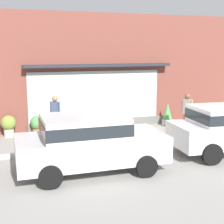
{
  "coord_description": "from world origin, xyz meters",
  "views": [
    {
      "loc": [
        -4.31,
        -11.25,
        3.48
      ],
      "look_at": [
        -0.01,
        1.2,
        1.03
      ],
      "focal_mm": 54.07,
      "sensor_mm": 36.0,
      "label": 1
    }
  ],
  "objects_px": {
    "pedestrian_passerby": "(187,110)",
    "pedestrian_with_handbag": "(55,114)",
    "potted_plant_near_hydrant": "(66,126)",
    "potted_plant_window_right": "(37,124)",
    "potted_plant_low_front": "(8,125)",
    "parked_car_silver": "(89,140)",
    "potted_plant_corner_tall": "(196,115)",
    "potted_plant_by_entrance": "(167,115)",
    "fire_hydrant": "(76,131)",
    "potted_plant_trailing_edge": "(114,120)"
  },
  "relations": [
    {
      "from": "pedestrian_passerby",
      "to": "pedestrian_with_handbag",
      "type": "bearing_deg",
      "value": 50.6
    },
    {
      "from": "potted_plant_near_hydrant",
      "to": "potted_plant_window_right",
      "type": "bearing_deg",
      "value": 170.29
    },
    {
      "from": "potted_plant_low_front",
      "to": "pedestrian_passerby",
      "type": "bearing_deg",
      "value": -15.03
    },
    {
      "from": "potted_plant_window_right",
      "to": "parked_car_silver",
      "type": "bearing_deg",
      "value": -79.73
    },
    {
      "from": "potted_plant_corner_tall",
      "to": "potted_plant_by_entrance",
      "type": "distance_m",
      "value": 1.49
    },
    {
      "from": "parked_car_silver",
      "to": "potted_plant_by_entrance",
      "type": "xyz_separation_m",
      "value": [
        5.02,
        4.6,
        -0.42
      ]
    },
    {
      "from": "fire_hydrant",
      "to": "potted_plant_window_right",
      "type": "relative_size",
      "value": 1.19
    },
    {
      "from": "potted_plant_low_front",
      "to": "potted_plant_near_hydrant",
      "type": "bearing_deg",
      "value": -3.28
    },
    {
      "from": "potted_plant_near_hydrant",
      "to": "potted_plant_trailing_edge",
      "type": "bearing_deg",
      "value": -6.66
    },
    {
      "from": "potted_plant_corner_tall",
      "to": "potted_plant_trailing_edge",
      "type": "relative_size",
      "value": 0.96
    },
    {
      "from": "parked_car_silver",
      "to": "potted_plant_near_hydrant",
      "type": "distance_m",
      "value": 4.75
    },
    {
      "from": "potted_plant_trailing_edge",
      "to": "potted_plant_window_right",
      "type": "bearing_deg",
      "value": 172.25
    },
    {
      "from": "parked_car_silver",
      "to": "pedestrian_with_handbag",
      "type": "bearing_deg",
      "value": 96.78
    },
    {
      "from": "pedestrian_passerby",
      "to": "potted_plant_near_hydrant",
      "type": "xyz_separation_m",
      "value": [
        -4.76,
        1.77,
        -0.69
      ]
    },
    {
      "from": "potted_plant_near_hydrant",
      "to": "pedestrian_with_handbag",
      "type": "bearing_deg",
      "value": -120.58
    },
    {
      "from": "pedestrian_with_handbag",
      "to": "potted_plant_window_right",
      "type": "height_order",
      "value": "pedestrian_with_handbag"
    },
    {
      "from": "parked_car_silver",
      "to": "potted_plant_corner_tall",
      "type": "bearing_deg",
      "value": 36.15
    },
    {
      "from": "pedestrian_with_handbag",
      "to": "potted_plant_window_right",
      "type": "xyz_separation_m",
      "value": [
        -0.54,
        1.23,
        -0.61
      ]
    },
    {
      "from": "pedestrian_with_handbag",
      "to": "parked_car_silver",
      "type": "relative_size",
      "value": 0.41
    },
    {
      "from": "parked_car_silver",
      "to": "potted_plant_near_hydrant",
      "type": "bearing_deg",
      "value": 88.13
    },
    {
      "from": "fire_hydrant",
      "to": "pedestrian_with_handbag",
      "type": "xyz_separation_m",
      "value": [
        -0.67,
        0.66,
        0.56
      ]
    },
    {
      "from": "pedestrian_passerby",
      "to": "potted_plant_near_hydrant",
      "type": "height_order",
      "value": "pedestrian_passerby"
    },
    {
      "from": "pedestrian_with_handbag",
      "to": "potted_plant_trailing_edge",
      "type": "xyz_separation_m",
      "value": [
        2.7,
        0.79,
        -0.58
      ]
    },
    {
      "from": "parked_car_silver",
      "to": "potted_plant_corner_tall",
      "type": "xyz_separation_m",
      "value": [
        6.51,
        4.52,
        -0.49
      ]
    },
    {
      "from": "pedestrian_with_handbag",
      "to": "potted_plant_near_hydrant",
      "type": "xyz_separation_m",
      "value": [
        0.61,
        1.04,
        -0.72
      ]
    },
    {
      "from": "pedestrian_with_handbag",
      "to": "potted_plant_corner_tall",
      "type": "height_order",
      "value": "pedestrian_with_handbag"
    },
    {
      "from": "pedestrian_with_handbag",
      "to": "potted_plant_window_right",
      "type": "bearing_deg",
      "value": -23.49
    },
    {
      "from": "potted_plant_near_hydrant",
      "to": "fire_hydrant",
      "type": "bearing_deg",
      "value": -88.1
    },
    {
      "from": "parked_car_silver",
      "to": "potted_plant_low_front",
      "type": "bearing_deg",
      "value": 114.26
    },
    {
      "from": "pedestrian_passerby",
      "to": "potted_plant_by_entrance",
      "type": "bearing_deg",
      "value": -31.61
    },
    {
      "from": "potted_plant_near_hydrant",
      "to": "potted_plant_window_right",
      "type": "relative_size",
      "value": 0.75
    },
    {
      "from": "potted_plant_near_hydrant",
      "to": "potted_plant_trailing_edge",
      "type": "distance_m",
      "value": 2.1
    },
    {
      "from": "potted_plant_low_front",
      "to": "potted_plant_trailing_edge",
      "type": "distance_m",
      "value": 4.41
    },
    {
      "from": "fire_hydrant",
      "to": "potted_plant_low_front",
      "type": "distance_m",
      "value": 2.99
    },
    {
      "from": "pedestrian_with_handbag",
      "to": "potted_plant_near_hydrant",
      "type": "bearing_deg",
      "value": -77.74
    },
    {
      "from": "potted_plant_by_entrance",
      "to": "potted_plant_trailing_edge",
      "type": "height_order",
      "value": "potted_plant_by_entrance"
    },
    {
      "from": "potted_plant_corner_tall",
      "to": "potted_plant_trailing_edge",
      "type": "height_order",
      "value": "potted_plant_trailing_edge"
    },
    {
      "from": "pedestrian_passerby",
      "to": "potted_plant_window_right",
      "type": "relative_size",
      "value": 2.18
    },
    {
      "from": "fire_hydrant",
      "to": "pedestrian_passerby",
      "type": "bearing_deg",
      "value": -0.82
    },
    {
      "from": "fire_hydrant",
      "to": "parked_car_silver",
      "type": "relative_size",
      "value": 0.22
    },
    {
      "from": "fire_hydrant",
      "to": "potted_plant_near_hydrant",
      "type": "bearing_deg",
      "value": 91.9
    },
    {
      "from": "potted_plant_low_front",
      "to": "pedestrian_with_handbag",
      "type": "bearing_deg",
      "value": -34.63
    },
    {
      "from": "potted_plant_corner_tall",
      "to": "potted_plant_by_entrance",
      "type": "height_order",
      "value": "potted_plant_by_entrance"
    },
    {
      "from": "parked_car_silver",
      "to": "fire_hydrant",
      "type": "bearing_deg",
      "value": 85.24
    },
    {
      "from": "potted_plant_window_right",
      "to": "potted_plant_trailing_edge",
      "type": "bearing_deg",
      "value": -7.75
    },
    {
      "from": "fire_hydrant",
      "to": "potted_plant_trailing_edge",
      "type": "height_order",
      "value": "same"
    },
    {
      "from": "pedestrian_with_handbag",
      "to": "parked_car_silver",
      "type": "xyz_separation_m",
      "value": [
        0.35,
        -3.66,
        -0.11
      ]
    },
    {
      "from": "pedestrian_passerby",
      "to": "potted_plant_corner_tall",
      "type": "distance_m",
      "value": 2.24
    },
    {
      "from": "pedestrian_with_handbag",
      "to": "parked_car_silver",
      "type": "distance_m",
      "value": 3.68
    },
    {
      "from": "potted_plant_corner_tall",
      "to": "potted_plant_near_hydrant",
      "type": "xyz_separation_m",
      "value": [
        -6.24,
        0.18,
        -0.12
      ]
    }
  ]
}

